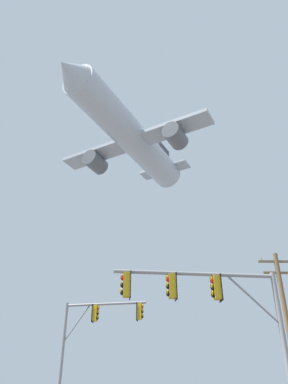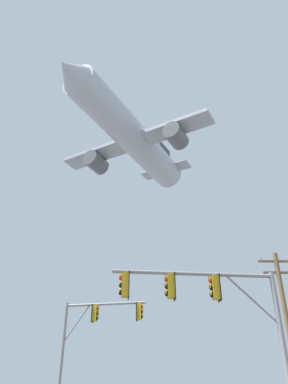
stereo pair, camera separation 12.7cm
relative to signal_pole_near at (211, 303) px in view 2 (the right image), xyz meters
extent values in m
cylinder|color=gray|center=(2.59, 0.24, -1.60)|extent=(0.20, 0.20, 5.73)
cylinder|color=gray|center=(-0.59, -0.06, 1.11)|extent=(6.38, 0.75, 0.15)
cylinder|color=gray|center=(1.64, 0.15, 0.18)|extent=(1.97, 0.27, 1.91)
cube|color=gold|center=(-3.27, -0.31, 0.59)|extent=(0.29, 0.34, 0.90)
cylinder|color=gold|center=(-3.27, -0.31, 1.10)|extent=(0.05, 0.05, 0.12)
cube|color=black|center=(-3.13, -0.30, 0.59)|extent=(0.07, 0.46, 1.04)
sphere|color=red|center=(-3.41, -0.32, 0.86)|extent=(0.20, 0.20, 0.20)
cylinder|color=gold|center=(-3.48, -0.33, 0.92)|extent=(0.06, 0.21, 0.21)
sphere|color=black|center=(-3.41, -0.32, 0.58)|extent=(0.20, 0.20, 0.20)
cylinder|color=gold|center=(-3.48, -0.33, 0.64)|extent=(0.06, 0.21, 0.21)
sphere|color=black|center=(-3.41, -0.32, 0.30)|extent=(0.20, 0.20, 0.20)
cylinder|color=gold|center=(-3.48, -0.33, 0.36)|extent=(0.06, 0.21, 0.21)
cube|color=gold|center=(-1.52, -0.14, 0.59)|extent=(0.29, 0.34, 0.90)
cylinder|color=gold|center=(-1.52, -0.14, 1.10)|extent=(0.05, 0.05, 0.12)
cube|color=black|center=(-1.38, -0.13, 0.59)|extent=(0.07, 0.46, 1.04)
sphere|color=red|center=(-1.66, -0.16, 0.86)|extent=(0.20, 0.20, 0.20)
cylinder|color=gold|center=(-1.73, -0.16, 0.92)|extent=(0.06, 0.21, 0.21)
sphere|color=black|center=(-1.66, -0.16, 0.58)|extent=(0.20, 0.20, 0.20)
cylinder|color=gold|center=(-1.73, -0.16, 0.64)|extent=(0.06, 0.21, 0.21)
sphere|color=black|center=(-1.66, -0.16, 0.30)|extent=(0.20, 0.20, 0.20)
cylinder|color=gold|center=(-1.73, -0.16, 0.36)|extent=(0.06, 0.21, 0.21)
cube|color=gold|center=(0.24, 0.02, 0.59)|extent=(0.29, 0.34, 0.90)
cylinder|color=gold|center=(0.24, 0.02, 1.10)|extent=(0.05, 0.05, 0.12)
cube|color=black|center=(0.37, 0.04, 0.59)|extent=(0.07, 0.46, 1.04)
sphere|color=red|center=(0.09, 0.01, 0.86)|extent=(0.20, 0.20, 0.20)
cylinder|color=gold|center=(0.03, 0.00, 0.92)|extent=(0.06, 0.21, 0.21)
sphere|color=black|center=(0.09, 0.01, 0.58)|extent=(0.20, 0.20, 0.20)
cylinder|color=gold|center=(0.03, 0.00, 0.64)|extent=(0.06, 0.21, 0.21)
sphere|color=black|center=(0.09, 0.01, 0.30)|extent=(0.20, 0.20, 0.20)
cylinder|color=gold|center=(0.03, 0.00, 0.36)|extent=(0.06, 0.21, 0.21)
cylinder|color=gray|center=(-7.17, 9.12, -1.23)|extent=(0.20, 0.20, 6.47)
cylinder|color=gray|center=(-4.75, 8.63, 1.85)|extent=(4.88, 1.12, 0.15)
cylinder|color=gray|center=(-6.45, 8.97, 0.79)|extent=(1.53, 0.38, 2.16)
cube|color=gold|center=(-2.71, 8.23, 1.32)|extent=(0.32, 0.36, 0.90)
cylinder|color=gold|center=(-2.71, 8.23, 1.83)|extent=(0.05, 0.05, 0.12)
cube|color=black|center=(-2.85, 8.25, 1.32)|extent=(0.11, 0.46, 1.04)
sphere|color=red|center=(-2.57, 8.20, 1.59)|extent=(0.20, 0.20, 0.20)
cylinder|color=gold|center=(-2.51, 8.19, 1.65)|extent=(0.08, 0.21, 0.21)
sphere|color=black|center=(-2.57, 8.20, 1.31)|extent=(0.20, 0.20, 0.20)
cylinder|color=gold|center=(-2.51, 8.19, 1.37)|extent=(0.08, 0.21, 0.21)
sphere|color=black|center=(-2.57, 8.20, 1.03)|extent=(0.20, 0.20, 0.20)
cylinder|color=gold|center=(-2.51, 8.19, 1.09)|extent=(0.08, 0.21, 0.21)
cube|color=gold|center=(-5.38, 8.76, 1.32)|extent=(0.32, 0.36, 0.90)
cylinder|color=gold|center=(-5.38, 8.76, 1.83)|extent=(0.05, 0.05, 0.12)
cube|color=black|center=(-5.52, 8.79, 1.32)|extent=(0.11, 0.46, 1.04)
sphere|color=red|center=(-5.24, 8.73, 1.59)|extent=(0.20, 0.20, 0.20)
cylinder|color=gold|center=(-5.17, 8.72, 1.65)|extent=(0.08, 0.21, 0.21)
sphere|color=black|center=(-5.24, 8.73, 1.31)|extent=(0.20, 0.20, 0.20)
cylinder|color=gold|center=(-5.17, 8.72, 1.37)|extent=(0.08, 0.21, 0.21)
sphere|color=black|center=(-5.24, 8.73, 1.03)|extent=(0.20, 0.20, 0.20)
cylinder|color=gold|center=(-5.17, 8.72, 1.09)|extent=(0.08, 0.21, 0.21)
cube|color=brown|center=(5.60, 7.31, 4.14)|extent=(2.20, 0.12, 0.12)
cube|color=brown|center=(5.60, 7.31, 3.44)|extent=(1.80, 0.12, 0.12)
cylinder|color=gray|center=(4.70, 7.31, 4.26)|extent=(0.10, 0.10, 0.18)
cylinder|color=#B7BCC6|center=(-3.93, 27.32, 29.04)|extent=(15.85, 23.17, 4.31)
cone|color=#B7BCC6|center=(-10.66, 15.65, 29.04)|extent=(5.03, 4.62, 4.10)
cone|color=#B7BCC6|center=(2.74, 38.88, 29.04)|extent=(4.52, 4.17, 3.67)
cube|color=#A8ADB7|center=(-3.59, 27.91, 28.39)|extent=(21.33, 14.01, 0.49)
cylinder|color=#595B60|center=(1.97, 24.70, 27.10)|extent=(3.72, 4.01, 2.43)
cylinder|color=#595B60|center=(-9.15, 31.11, 27.10)|extent=(3.72, 4.01, 2.43)
cube|color=#333338|center=(1.32, 36.43, 31.46)|extent=(2.17, 3.43, 5.12)
cube|color=#A8ADB7|center=(1.46, 36.67, 29.44)|extent=(8.22, 6.14, 0.27)
camera|label=1|loc=(-2.87, -14.42, -3.24)|focal=34.94mm
camera|label=2|loc=(-2.74, -14.42, -3.24)|focal=34.94mm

